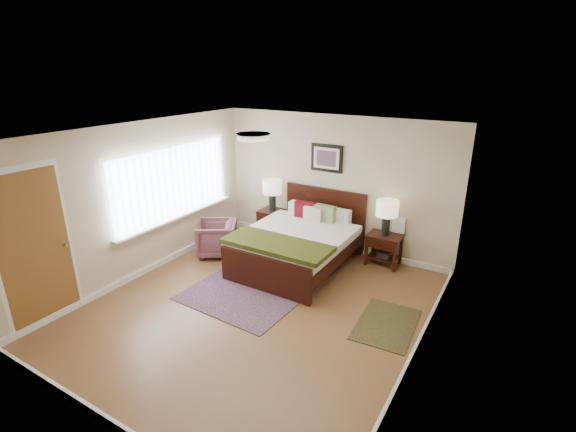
% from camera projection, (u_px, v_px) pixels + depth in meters
% --- Properties ---
extents(floor, '(5.00, 5.00, 0.00)m').
position_uv_depth(floor, '(258.00, 307.00, 6.05)').
color(floor, brown).
rests_on(floor, ground).
extents(back_wall, '(4.50, 0.04, 2.50)m').
position_uv_depth(back_wall, '(334.00, 184.00, 7.63)').
color(back_wall, beige).
rests_on(back_wall, ground).
extents(front_wall, '(4.50, 0.04, 2.50)m').
position_uv_depth(front_wall, '(89.00, 317.00, 3.60)').
color(front_wall, beige).
rests_on(front_wall, ground).
extents(left_wall, '(0.04, 5.00, 2.50)m').
position_uv_depth(left_wall, '(141.00, 201.00, 6.70)').
color(left_wall, beige).
rests_on(left_wall, ground).
extents(right_wall, '(0.04, 5.00, 2.50)m').
position_uv_depth(right_wall, '(425.00, 266.00, 4.53)').
color(right_wall, beige).
rests_on(right_wall, ground).
extents(ceiling, '(4.50, 5.00, 0.02)m').
position_uv_depth(ceiling, '(253.00, 134.00, 5.19)').
color(ceiling, white).
rests_on(ceiling, back_wall).
extents(window, '(0.11, 2.72, 1.32)m').
position_uv_depth(window, '(175.00, 183.00, 7.20)').
color(window, silver).
rests_on(window, left_wall).
extents(door, '(0.06, 1.00, 2.18)m').
position_uv_depth(door, '(35.00, 250.00, 5.35)').
color(door, silver).
rests_on(door, ground).
extents(ceil_fixture, '(0.44, 0.44, 0.08)m').
position_uv_depth(ceil_fixture, '(253.00, 136.00, 5.20)').
color(ceil_fixture, white).
rests_on(ceil_fixture, ceiling).
extents(bed, '(1.74, 2.11, 1.14)m').
position_uv_depth(bed, '(299.00, 238.00, 7.12)').
color(bed, black).
rests_on(bed, ground).
extents(wall_art, '(0.62, 0.05, 0.50)m').
position_uv_depth(wall_art, '(327.00, 158.00, 7.52)').
color(wall_art, black).
rests_on(wall_art, back_wall).
extents(nightstand_left, '(0.50, 0.45, 0.59)m').
position_uv_depth(nightstand_left, '(272.00, 216.00, 8.28)').
color(nightstand_left, black).
rests_on(nightstand_left, ground).
extents(nightstand_right, '(0.56, 0.42, 0.56)m').
position_uv_depth(nightstand_right, '(384.00, 246.00, 7.22)').
color(nightstand_right, black).
rests_on(nightstand_right, ground).
extents(lamp_left, '(0.37, 0.37, 0.61)m').
position_uv_depth(lamp_left, '(272.00, 189.00, 8.11)').
color(lamp_left, black).
rests_on(lamp_left, nightstand_left).
extents(lamp_right, '(0.37, 0.37, 0.61)m').
position_uv_depth(lamp_right, '(387.00, 211.00, 7.01)').
color(lamp_right, black).
rests_on(lamp_right, nightstand_right).
extents(armchair, '(0.95, 0.95, 0.63)m').
position_uv_depth(armchair, '(217.00, 238.00, 7.63)').
color(armchair, brown).
rests_on(armchair, ground).
extents(rug_persian, '(1.80, 2.47, 0.01)m').
position_uv_depth(rug_persian, '(263.00, 281.00, 6.75)').
color(rug_persian, '#110C40').
rests_on(rug_persian, ground).
extents(rug_navy, '(0.80, 1.15, 0.01)m').
position_uv_depth(rug_navy, '(386.00, 324.00, 5.63)').
color(rug_navy, black).
rests_on(rug_navy, ground).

